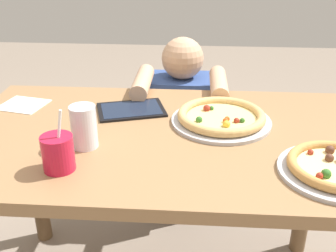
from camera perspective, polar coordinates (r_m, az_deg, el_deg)
The scene contains 8 objects.
dining_table at distance 1.40m, azimuth -0.86°, elevation -4.99°, with size 1.37×0.81×0.75m.
pizza_near at distance 1.21m, azimuth 22.31°, elevation -5.41°, with size 0.31×0.31×0.04m.
pizza_far at distance 1.42m, azimuth 7.41°, elevation 1.18°, with size 0.34×0.34×0.04m.
drink_cup_colored at distance 1.16m, azimuth -15.04°, elevation -3.63°, with size 0.09×0.09×0.18m.
water_cup_clear at distance 1.26m, azimuth -11.63°, elevation -0.05°, with size 0.08×0.08×0.13m.
paper_napkin at distance 1.65m, azimuth -19.48°, elevation 2.79°, with size 0.16×0.14×0.00m, color white.
tablet at distance 1.51m, azimuth -5.14°, elevation 2.28°, with size 0.28×0.23×0.01m.
diner_seated at distance 2.03m, azimuth 1.87°, elevation -1.36°, with size 0.38×0.51×0.92m.
Camera 1 is at (0.11, -1.20, 1.35)m, focal length 43.84 mm.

